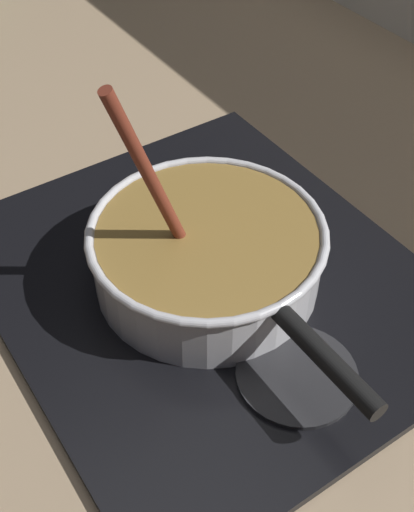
% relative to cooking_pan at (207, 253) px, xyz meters
% --- Properties ---
extents(ground, '(2.40, 1.60, 0.04)m').
position_rel_cooking_pan_xyz_m(ground, '(-0.06, -0.11, -0.08)').
color(ground, '#9E8466').
extents(hob_plate, '(0.56, 0.48, 0.01)m').
position_rel_cooking_pan_xyz_m(hob_plate, '(-0.00, 0.00, -0.05)').
color(hob_plate, black).
rests_on(hob_plate, ground).
extents(burner_ring, '(0.20, 0.20, 0.01)m').
position_rel_cooking_pan_xyz_m(burner_ring, '(-0.00, 0.00, -0.04)').
color(burner_ring, '#592D0C').
rests_on(burner_ring, hob_plate).
extents(spare_burner, '(0.13, 0.13, 0.01)m').
position_rel_cooking_pan_xyz_m(spare_burner, '(0.17, 0.00, -0.04)').
color(spare_burner, '#262628').
rests_on(spare_burner, hob_plate).
extents(cooking_pan, '(0.41, 0.28, 0.29)m').
position_rel_cooking_pan_xyz_m(cooking_pan, '(0.00, 0.00, 0.00)').
color(cooking_pan, silver).
rests_on(cooking_pan, hob_plate).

